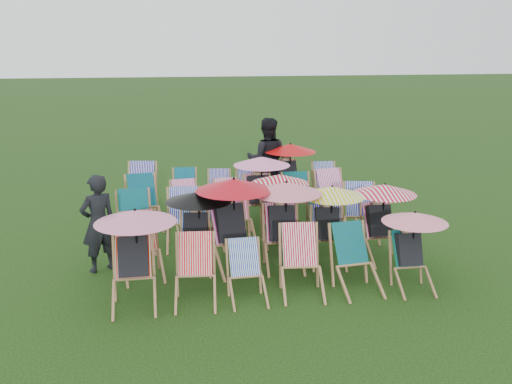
{
  "coord_description": "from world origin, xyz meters",
  "views": [
    {
      "loc": [
        -1.46,
        -9.71,
        3.6
      ],
      "look_at": [
        0.11,
        0.28,
        0.9
      ],
      "focal_mm": 40.0,
      "sensor_mm": 36.0,
      "label": 1
    }
  ],
  "objects": [
    {
      "name": "deckchair_6",
      "position": [
        -1.93,
        -1.17,
        0.48
      ],
      "size": [
        0.76,
        0.97,
        0.96
      ],
      "rotation": [
        0.0,
        0.0,
        0.15
      ],
      "color": "#9F714A",
      "rests_on": "ground"
    },
    {
      "name": "deckchair_18",
      "position": [
        -1.97,
        1.25,
        0.51
      ],
      "size": [
        0.81,
        1.02,
        1.01
      ],
      "rotation": [
        0.0,
        0.0,
        0.16
      ],
      "color": "#9F714A",
      "rests_on": "ground"
    },
    {
      "name": "deckchair_27",
      "position": [
        0.32,
        2.3,
        0.45
      ],
      "size": [
        0.65,
        0.86,
        0.89
      ],
      "rotation": [
        0.0,
        0.0,
        0.07
      ],
      "color": "#9F714A",
      "rests_on": "ground"
    },
    {
      "name": "deckchair_8",
      "position": [
        -0.47,
        -1.06,
        0.77
      ],
      "size": [
        1.23,
        1.34,
        1.46
      ],
      "rotation": [
        0.0,
        0.0,
        0.2
      ],
      "color": "#9F714A",
      "rests_on": "ground"
    },
    {
      "name": "deckchair_29",
      "position": [
        2.05,
        2.38,
        0.45
      ],
      "size": [
        0.64,
        0.86,
        0.9
      ],
      "rotation": [
        0.0,
        0.0,
        -0.06
      ],
      "color": "#9F714A",
      "rests_on": "ground"
    },
    {
      "name": "deckchair_24",
      "position": [
        -2.1,
        2.36,
        0.52
      ],
      "size": [
        0.83,
        1.05,
        1.03
      ],
      "rotation": [
        0.0,
        0.0,
        -0.17
      ],
      "color": "#9F714A",
      "rests_on": "ground"
    },
    {
      "name": "deckchair_11",
      "position": [
        2.06,
        -1.03,
        0.67
      ],
      "size": [
        1.07,
        1.12,
        1.27
      ],
      "rotation": [
        0.0,
        0.0,
        0.03
      ],
      "color": "#9F714A",
      "rests_on": "ground"
    },
    {
      "name": "deckchair_9",
      "position": [
        0.35,
        -1.09,
        0.73
      ],
      "size": [
        1.17,
        1.22,
        1.38
      ],
      "rotation": [
        0.0,
        0.0,
        -0.06
      ],
      "color": "#9F714A",
      "rests_on": "ground"
    },
    {
      "name": "ground",
      "position": [
        0.0,
        0.0,
        0.0
      ],
      "size": [
        100.0,
        100.0,
        0.0
      ],
      "primitive_type": "plane",
      "color": "black",
      "rests_on": "ground"
    },
    {
      "name": "deckchair_19",
      "position": [
        -1.12,
        1.15,
        0.45
      ],
      "size": [
        0.71,
        0.9,
        0.9
      ],
      "rotation": [
        0.0,
        0.0,
        0.16
      ],
      "color": "#9F714A",
      "rests_on": "ground"
    },
    {
      "name": "deckchair_23",
      "position": [
        1.9,
        1.12,
        0.5
      ],
      "size": [
        0.81,
        1.02,
        1.01
      ],
      "rotation": [
        0.0,
        0.0,
        0.17
      ],
      "color": "#9F714A",
      "rests_on": "ground"
    },
    {
      "name": "deckchair_15",
      "position": [
        0.49,
        0.04,
        0.66
      ],
      "size": [
        1.05,
        1.09,
        1.25
      ],
      "rotation": [
        0.0,
        0.0,
        0.0
      ],
      "color": "#9F714A",
      "rests_on": "ground"
    },
    {
      "name": "deckchair_0",
      "position": [
        -1.98,
        -2.17,
        0.71
      ],
      "size": [
        1.13,
        1.18,
        1.35
      ],
      "rotation": [
        0.0,
        0.0,
        0.02
      ],
      "color": "#9F714A",
      "rests_on": "ground"
    },
    {
      "name": "deckchair_13",
      "position": [
        -1.23,
        0.09,
        0.5
      ],
      "size": [
        0.71,
        0.95,
        1.0
      ],
      "rotation": [
        0.0,
        0.0,
        -0.05
      ],
      "color": "#9F714A",
      "rests_on": "ground"
    },
    {
      "name": "deckchair_2",
      "position": [
        -0.42,
        -2.28,
        0.41
      ],
      "size": [
        0.57,
        0.77,
        0.81
      ],
      "rotation": [
        0.0,
        0.0,
        0.04
      ],
      "color": "#9F714A",
      "rests_on": "ground"
    },
    {
      "name": "deckchair_3",
      "position": [
        0.39,
        -2.19,
        0.48
      ],
      "size": [
        0.7,
        0.93,
        0.95
      ],
      "rotation": [
        0.0,
        0.0,
        -0.08
      ],
      "color": "#9F714A",
      "rests_on": "ground"
    },
    {
      "name": "deckchair_28",
      "position": [
        1.22,
        2.46,
        0.72
      ],
      "size": [
        1.15,
        1.23,
        1.36
      ],
      "rotation": [
        0.0,
        0.0,
        0.14
      ],
      "color": "#9F714A",
      "rests_on": "ground"
    },
    {
      "name": "deckchair_22",
      "position": [
        1.13,
        1.13,
        0.48
      ],
      "size": [
        0.65,
        0.9,
        0.96
      ],
      "rotation": [
        0.0,
        0.0,
        -0.01
      ],
      "color": "#9F714A",
      "rests_on": "ground"
    },
    {
      "name": "deckchair_21",
      "position": [
        0.35,
        1.2,
        0.71
      ],
      "size": [
        1.14,
        1.2,
        1.35
      ],
      "rotation": [
        0.0,
        0.0,
        0.05
      ],
      "color": "#9F714A",
      "rests_on": "ground"
    },
    {
      "name": "deckchair_4",
      "position": [
        1.22,
        -2.2,
        0.47
      ],
      "size": [
        0.71,
        0.92,
        0.94
      ],
      "rotation": [
        0.0,
        0.0,
        0.11
      ],
      "color": "#9F714A",
      "rests_on": "ground"
    },
    {
      "name": "deckchair_26",
      "position": [
        -0.4,
        2.31,
        0.42
      ],
      "size": [
        0.65,
        0.83,
        0.83
      ],
      "rotation": [
        0.0,
        0.0,
        -0.14
      ],
      "color": "#9F714A",
      "rests_on": "ground"
    },
    {
      "name": "deckchair_7",
      "position": [
        -1.06,
        -0.98,
        0.67
      ],
      "size": [
        1.06,
        1.13,
        1.26
      ],
      "rotation": [
        0.0,
        0.0,
        -0.14
      ],
      "color": "#9F714A",
      "rests_on": "ground"
    },
    {
      "name": "deckchair_12",
      "position": [
        -2.08,
        0.07,
        0.5
      ],
      "size": [
        0.76,
        0.99,
        1.0
      ],
      "rotation": [
        0.0,
        0.0,
        0.11
      ],
      "color": "#9F714A",
      "rests_on": "ground"
    },
    {
      "name": "deckchair_25",
      "position": [
        -1.11,
        2.4,
        0.43
      ],
      "size": [
        0.57,
        0.8,
        0.87
      ],
      "rotation": [
        0.0,
        0.0,
        -0.0
      ],
      "color": "#9F714A",
      "rests_on": "ground"
    },
    {
      "name": "deckchair_10",
      "position": [
        1.13,
        -1.05,
        0.67
      ],
      "size": [
        1.07,
        1.14,
        1.27
      ],
      "rotation": [
        0.0,
        0.0,
        -0.17
      ],
      "color": "#9F714A",
      "rests_on": "ground"
    },
    {
      "name": "deckchair_17",
      "position": [
        2.05,
        0.0,
        0.5
      ],
      "size": [
        0.81,
        1.01,
        0.99
      ],
      "rotation": [
        0.0,
        0.0,
        -0.18
      ],
      "color": "#9F714A",
      "rests_on": "ground"
    },
    {
      "name": "deckchair_20",
      "position": [
        -0.29,
        1.17,
        0.44
      ],
      "size": [
        0.63,
        0.85,
        0.88
      ],
      "rotation": [
        0.0,
        0.0,
        0.06
      ],
      "color": "#9F714A",
      "rests_on": "ground"
    },
    {
      "name": "deckchair_16",
      "position": [
        1.31,
        -0.01,
        0.42
      ],
      "size": [
        0.61,
        0.81,
        0.84
      ],
      "rotation": [
        0.0,
        0.0,
        -0.07
      ],
      "color": "#9F714A",
      "rests_on": "ground"
    },
    {
      "name": "deckchair_5",
      "position": [
        2.06,
        -2.25,
        0.61
      ],
      "size": [
        0.97,
        1.01,
        1.15
      ],
      "rotation": [
        0.0,
        0.0,
        -0.01
      ],
      "color": "#9F714A",
      "rests_on": "ground"
    },
    {
      "name": "deckchair_14",
      "position": [
        -0.29,
        0.12,
        0.51
      ],
      "size": [
        0.75,
        0.99,
        1.02
      ],
      "rotation": [
        0.0,
        0.0,
        0.08
      ],
      "color": "#9F714A",
      "rests_on": "ground"
    },
    {
      "name": "deckchair_1",
      "position": [
        -1.15,
        -2.24,
        0.46
      ],
      "size": [
        0.67,
        0.88,
        0.91
      ],
      "rotation": [
        0.0,
        0.0,
        -0.08
      ],
      "color": "#9F714A",
      "rests_on": "ground"
    },
    {
      "name": "person_rear",
      "position": [
        0.77,
        2.88,
        0.96
      ],
      "size": [
        1.04,
        0.87,
        1.92
      ],
      "primitive_type": "imported",
      "rotation": [
        0.0,
        0.0,
        2.98
      ],
      "color": "black",
      "rests_on": "ground"
    },
    {
      "name": "person_left",
      "position": [
        -2.6,
        -0.85,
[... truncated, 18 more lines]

